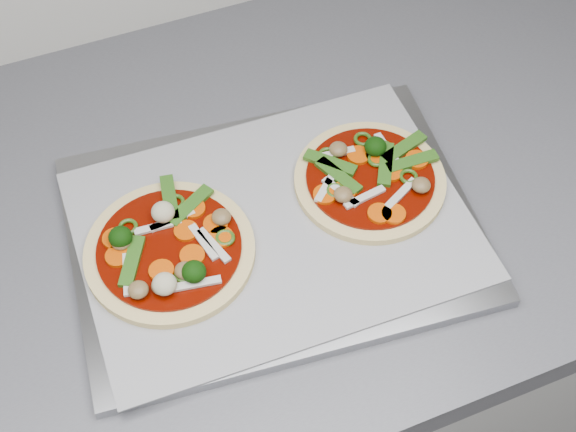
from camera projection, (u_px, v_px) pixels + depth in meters
name	position (u px, v px, depth m)	size (l,w,h in m)	color
base_cabinet	(446.00, 308.00, 1.32)	(3.60, 0.60, 0.86)	#BBBBB9
countertop	(506.00, 122.00, 0.95)	(3.60, 0.60, 0.04)	#5A5B61
baking_tray	(273.00, 229.00, 0.83)	(0.41, 0.30, 0.01)	gray
parchment	(273.00, 225.00, 0.82)	(0.39, 0.29, 0.00)	#96969B
pizza_left	(169.00, 249.00, 0.79)	(0.19, 0.19, 0.03)	#F2D488
pizza_right	(370.00, 177.00, 0.85)	(0.19, 0.19, 0.03)	#F2D488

